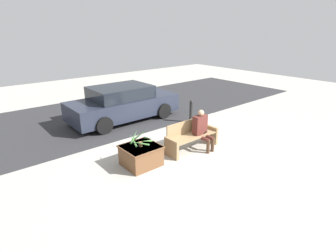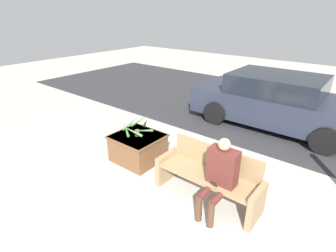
{
  "view_description": "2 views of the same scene",
  "coord_description": "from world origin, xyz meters",
  "views": [
    {
      "loc": [
        -5.34,
        -4.47,
        3.51
      ],
      "look_at": [
        -0.88,
        0.84,
        0.92
      ],
      "focal_mm": 28.0,
      "sensor_mm": 36.0,
      "label": 1
    },
    {
      "loc": [
        1.67,
        -2.48,
        2.9
      ],
      "look_at": [
        -1.14,
        1.02,
        0.91
      ],
      "focal_mm": 28.0,
      "sensor_mm": 36.0,
      "label": 2
    }
  ],
  "objects": [
    {
      "name": "ground_plane",
      "position": [
        0.0,
        0.0,
        0.0
      ],
      "size": [
        30.0,
        30.0,
        0.0
      ],
      "primitive_type": "plane",
      "color": "#ADA89E"
    },
    {
      "name": "person_seated",
      "position": [
        0.22,
        0.55,
        0.68
      ],
      "size": [
        0.45,
        0.62,
        1.23
      ],
      "color": "#51231E",
      "rests_on": "ground_plane"
    },
    {
      "name": "bench",
      "position": [
        -0.05,
        0.73,
        0.41
      ],
      "size": [
        1.77,
        0.56,
        0.87
      ],
      "color": "#8C704C",
      "rests_on": "ground_plane"
    },
    {
      "name": "planter_box",
      "position": [
        -1.82,
        0.86,
        0.3
      ],
      "size": [
        0.96,
        0.9,
        0.56
      ],
      "color": "brown",
      "rests_on": "ground_plane"
    },
    {
      "name": "road_surface",
      "position": [
        0.0,
        5.7,
        0.0
      ],
      "size": [
        20.0,
        6.0,
        0.01
      ],
      "primitive_type": "cube",
      "color": "#2D2D30",
      "rests_on": "ground_plane"
    },
    {
      "name": "potted_plant",
      "position": [
        -1.82,
        0.85,
        0.76
      ],
      "size": [
        0.61,
        0.61,
        0.43
      ],
      "color": "brown",
      "rests_on": "planter_box"
    },
    {
      "name": "parked_car",
      "position": [
        -0.2,
        4.45,
        0.69
      ],
      "size": [
        4.35,
        1.98,
        1.4
      ],
      "color": "#232838",
      "rests_on": "ground_plane"
    }
  ]
}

